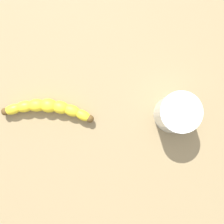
% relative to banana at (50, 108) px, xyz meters
% --- Properties ---
extents(wooden_tabletop, '(1.20, 1.20, 0.03)m').
position_rel_banana_xyz_m(wooden_tabletop, '(-0.05, 0.15, -0.03)').
color(wooden_tabletop, olive).
rests_on(wooden_tabletop, ground).
extents(banana, '(0.05, 0.21, 0.03)m').
position_rel_banana_xyz_m(banana, '(0.00, 0.00, 0.00)').
color(banana, yellow).
rests_on(banana, wooden_tabletop).
extents(smoothie_glass, '(0.09, 0.09, 0.09)m').
position_rel_banana_xyz_m(smoothie_glass, '(0.00, 0.29, 0.03)').
color(smoothie_glass, silver).
rests_on(smoothie_glass, wooden_tabletop).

